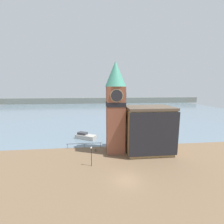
{
  "coord_description": "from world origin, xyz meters",
  "views": [
    {
      "loc": [
        -4.38,
        -20.4,
        13.86
      ],
      "look_at": [
        -1.44,
        7.96,
        9.22
      ],
      "focal_mm": 24.0,
      "sensor_mm": 36.0,
      "label": 1
    }
  ],
  "objects_px": {
    "boat_near": "(85,136)",
    "pier_building": "(148,129)",
    "mooring_bollard_near": "(96,150)",
    "lamp_post": "(91,152)",
    "clock_tower": "(115,105)"
  },
  "relations": [
    {
      "from": "boat_near",
      "to": "pier_building",
      "type": "bearing_deg",
      "value": -5.72
    },
    {
      "from": "mooring_bollard_near",
      "to": "lamp_post",
      "type": "xyz_separation_m",
      "value": [
        -0.69,
        -6.16,
        2.16
      ]
    },
    {
      "from": "mooring_bollard_near",
      "to": "lamp_post",
      "type": "distance_m",
      "value": 6.56
    },
    {
      "from": "mooring_bollard_near",
      "to": "lamp_post",
      "type": "relative_size",
      "value": 0.19
    },
    {
      "from": "pier_building",
      "to": "boat_near",
      "type": "relative_size",
      "value": 1.64
    },
    {
      "from": "clock_tower",
      "to": "boat_near",
      "type": "bearing_deg",
      "value": 128.5
    },
    {
      "from": "boat_near",
      "to": "mooring_bollard_near",
      "type": "distance_m",
      "value": 9.15
    },
    {
      "from": "mooring_bollard_near",
      "to": "clock_tower",
      "type": "bearing_deg",
      "value": -4.92
    },
    {
      "from": "pier_building",
      "to": "lamp_post",
      "type": "relative_size",
      "value": 2.79
    },
    {
      "from": "clock_tower",
      "to": "mooring_bollard_near",
      "type": "height_order",
      "value": "clock_tower"
    },
    {
      "from": "boat_near",
      "to": "mooring_bollard_near",
      "type": "height_order",
      "value": "boat_near"
    },
    {
      "from": "clock_tower",
      "to": "pier_building",
      "type": "relative_size",
      "value": 1.93
    },
    {
      "from": "clock_tower",
      "to": "mooring_bollard_near",
      "type": "distance_m",
      "value": 10.75
    },
    {
      "from": "clock_tower",
      "to": "pier_building",
      "type": "bearing_deg",
      "value": -7.4
    },
    {
      "from": "mooring_bollard_near",
      "to": "boat_near",
      "type": "bearing_deg",
      "value": 108.28
    }
  ]
}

